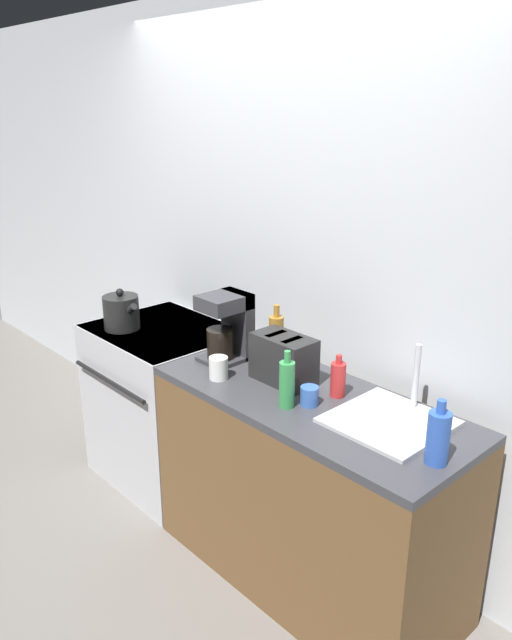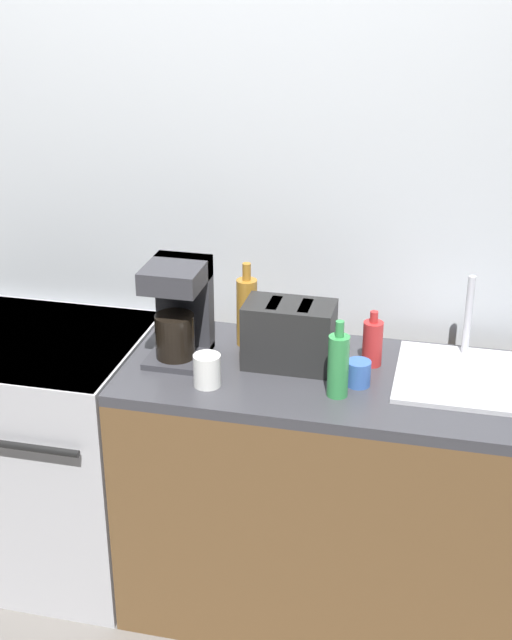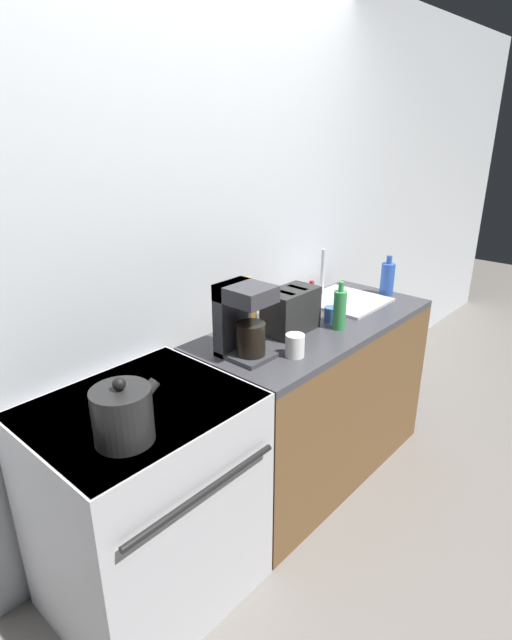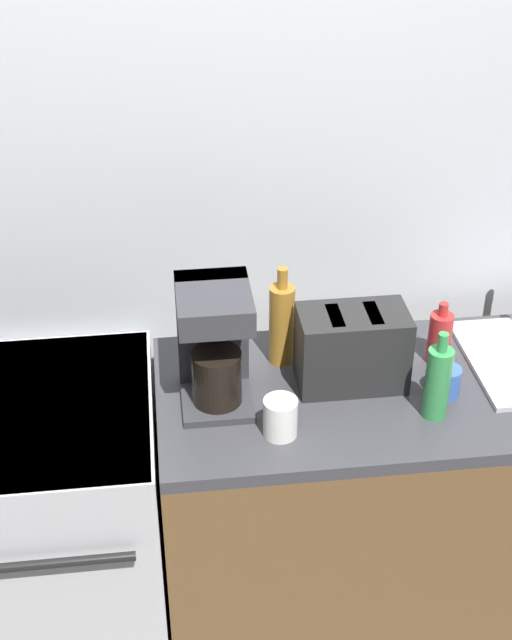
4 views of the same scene
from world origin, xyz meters
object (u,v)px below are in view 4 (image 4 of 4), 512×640
(stove, at_px, (22,534))
(bottle_green, at_px, (438,382))
(cup_white, at_px, (280,417))
(bottle_red, at_px, (440,337))
(cup_blue, at_px, (446,381))
(bottle_amber, at_px, (282,323))
(coffee_maker, at_px, (214,339))
(toaster, at_px, (352,348))

(stove, distance_m, bottle_green, 1.23)
(stove, relative_size, cup_white, 8.93)
(stove, distance_m, bottle_red, 1.28)
(cup_blue, bearing_deg, bottle_red, 80.68)
(bottle_amber, bearing_deg, coffee_maker, -145.76)
(bottle_amber, distance_m, cup_blue, 0.46)
(stove, bearing_deg, cup_blue, -3.61)
(coffee_maker, relative_size, bottle_green, 1.34)
(coffee_maker, height_order, cup_blue, coffee_maker)
(bottle_green, xyz_separation_m, cup_blue, (0.05, 0.08, -0.06))
(cup_blue, bearing_deg, stove, 176.39)
(coffee_maker, bearing_deg, bottle_green, -15.75)
(toaster, xyz_separation_m, coffee_maker, (-0.36, -0.01, 0.06))
(stove, distance_m, cup_white, 0.87)
(toaster, xyz_separation_m, cup_white, (-0.21, -0.19, -0.06))
(toaster, bearing_deg, stove, -179.30)
(cup_blue, bearing_deg, toaster, 160.26)
(stove, xyz_separation_m, cup_white, (0.70, -0.18, 0.49))
(bottle_green, bearing_deg, bottle_red, 71.29)
(coffee_maker, height_order, cup_white, coffee_maker)
(bottle_amber, xyz_separation_m, cup_white, (-0.05, -0.31, -0.07))
(bottle_red, height_order, bottle_amber, bottle_amber)
(cup_blue, relative_size, cup_white, 0.78)
(stove, height_order, cup_blue, cup_blue)
(coffee_maker, xyz_separation_m, bottle_amber, (0.19, 0.13, -0.05))
(bottle_green, distance_m, cup_white, 0.40)
(bottle_green, xyz_separation_m, bottle_red, (0.08, 0.23, -0.02))
(stove, distance_m, cup_blue, 1.25)
(toaster, relative_size, bottle_green, 1.16)
(stove, relative_size, toaster, 3.21)
(bottle_red, xyz_separation_m, cup_blue, (-0.02, -0.15, -0.04))
(coffee_maker, bearing_deg, cup_white, -51.76)
(bottle_red, bearing_deg, cup_white, -151.59)
(stove, bearing_deg, cup_white, -14.48)
(coffee_maker, distance_m, bottle_green, 0.56)
(toaster, height_order, coffee_maker, coffee_maker)
(bottle_red, distance_m, cup_white, 0.54)
(bottle_red, height_order, cup_blue, bottle_red)
(bottle_green, relative_size, cup_blue, 3.04)
(bottle_green, xyz_separation_m, cup_white, (-0.40, -0.03, -0.05))
(coffee_maker, relative_size, bottle_red, 1.76)
(cup_blue, bearing_deg, bottle_amber, 153.14)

